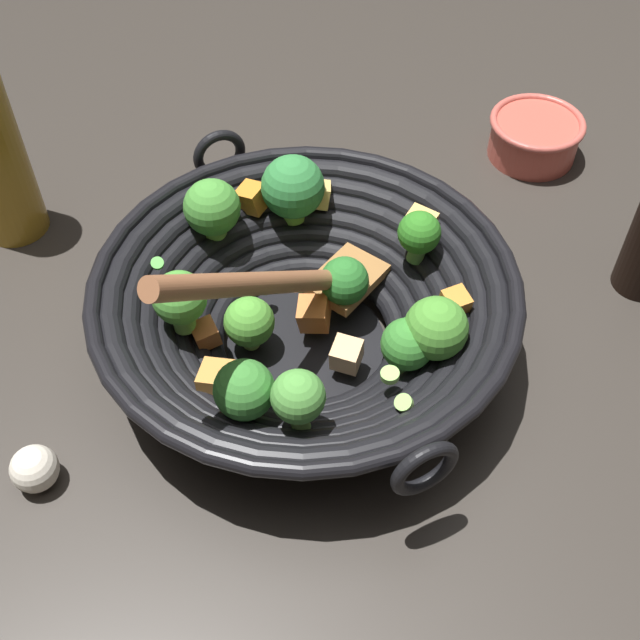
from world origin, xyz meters
The scene contains 4 objects.
ground_plane centered at (0.00, 0.00, 0.00)m, with size 4.00×4.00×0.00m, color #332D28.
wok centered at (0.00, 0.00, 0.06)m, with size 0.40×0.37×0.22m.
prep_bowl centered at (0.16, -0.34, 0.03)m, with size 0.11×0.11×0.05m.
garlic_bulb centered at (-0.04, 0.25, 0.02)m, with size 0.04×0.04×0.04m, color silver.
Camera 1 is at (-0.43, 0.17, 0.58)m, focal length 45.46 mm.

